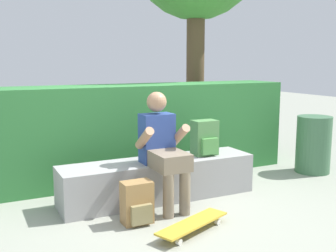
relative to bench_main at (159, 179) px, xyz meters
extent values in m
plane|color=gray|center=(0.00, -0.27, -0.22)|extent=(24.00, 24.00, 0.00)
cube|color=#9C9B9B|center=(0.00, 0.00, 0.00)|extent=(2.17, 0.50, 0.44)
cube|color=#2D4793|center=(-0.06, -0.07, 0.48)|extent=(0.34, 0.22, 0.52)
sphere|color=tan|center=(-0.06, -0.07, 0.86)|extent=(0.21, 0.21, 0.21)
cube|color=gray|center=(-0.06, -0.38, 0.30)|extent=(0.32, 0.40, 0.17)
cylinder|color=gray|center=(-0.15, -0.53, 0.00)|extent=(0.11, 0.11, 0.44)
cylinder|color=gray|center=(0.03, -0.53, 0.00)|extent=(0.11, 0.11, 0.44)
cylinder|color=tan|center=(-0.26, -0.21, 0.52)|extent=(0.09, 0.33, 0.27)
cylinder|color=tan|center=(0.14, -0.21, 0.52)|extent=(0.09, 0.33, 0.27)
cube|color=gold|center=(-0.10, -0.93, -0.14)|extent=(0.82, 0.49, 0.02)
cylinder|color=silver|center=(0.13, -0.76, -0.19)|extent=(0.06, 0.05, 0.05)
cylinder|color=silver|center=(0.18, -0.90, -0.19)|extent=(0.06, 0.05, 0.05)
cylinder|color=silver|center=(-0.39, -0.97, -0.19)|extent=(0.06, 0.05, 0.05)
cylinder|color=silver|center=(-0.33, -1.11, -0.19)|extent=(0.06, 0.05, 0.05)
cube|color=#51894C|center=(0.58, 0.00, 0.42)|extent=(0.28, 0.18, 0.40)
cube|color=#509949|center=(0.58, -0.12, 0.34)|extent=(0.20, 0.05, 0.18)
cube|color=#A37A47|center=(-0.47, -0.52, -0.02)|extent=(0.28, 0.18, 0.40)
cube|color=#938455|center=(-0.47, -0.64, -0.10)|extent=(0.20, 0.05, 0.18)
cube|color=#317839|center=(0.09, 0.94, 0.38)|extent=(4.23, 0.69, 1.20)
cylinder|color=brown|center=(1.49, 1.81, 1.18)|extent=(0.29, 0.29, 2.79)
cylinder|color=#3D6B47|center=(2.34, 0.06, 0.17)|extent=(0.46, 0.46, 0.77)
camera|label=1|loc=(-1.81, -3.90, 1.29)|focal=43.43mm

